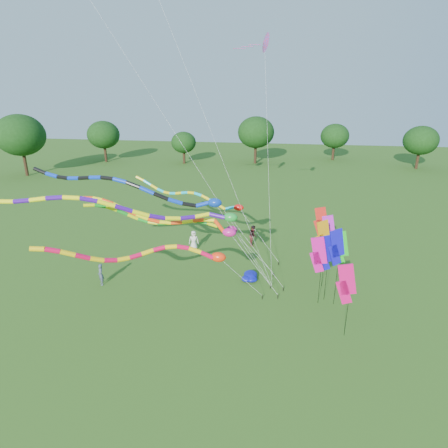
# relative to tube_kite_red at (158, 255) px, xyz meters

# --- Properties ---
(ground) EXTENTS (160.00, 160.00, 0.00)m
(ground) POSITION_rel_tube_kite_red_xyz_m (4.17, 0.18, -4.08)
(ground) COLOR #245015
(ground) RESTS_ON ground
(tree_ring) EXTENTS (118.99, 119.46, 9.68)m
(tree_ring) POSITION_rel_tube_kite_red_xyz_m (-0.44, 0.47, 1.51)
(tree_ring) COLOR #382314
(tree_ring) RESTS_ON ground
(tube_kite_red) EXTENTS (11.72, 6.01, 6.09)m
(tube_kite_red) POSITION_rel_tube_kite_red_xyz_m (0.00, 0.00, 0.00)
(tube_kite_red) COLOR black
(tube_kite_red) RESTS_ON ground
(tube_kite_orange) EXTENTS (14.02, 1.12, 6.97)m
(tube_kite_orange) POSITION_rel_tube_kite_red_xyz_m (-0.16, 3.50, 1.03)
(tube_kite_orange) COLOR black
(tube_kite_orange) RESTS_ON ground
(tube_kite_purple) EXTENTS (16.12, 5.30, 8.29)m
(tube_kite_purple) POSITION_rel_tube_kite_red_xyz_m (-0.96, 1.13, 2.32)
(tube_kite_purple) COLOR black
(tube_kite_purple) RESTS_ON ground
(tube_kite_blue) EXTENTS (16.85, 1.28, 8.58)m
(tube_kite_blue) POSITION_rel_tube_kite_red_xyz_m (-2.34, 4.12, 2.76)
(tube_kite_blue) COLOR black
(tube_kite_blue) RESTS_ON ground
(tube_kite_cyan) EXTENTS (12.26, 2.65, 6.73)m
(tube_kite_cyan) POSITION_rel_tube_kite_red_xyz_m (0.36, 9.23, 0.93)
(tube_kite_cyan) COLOR black
(tube_kite_cyan) RESTS_ON ground
(tube_kite_green) EXTENTS (12.91, 2.67, 6.43)m
(tube_kite_green) POSITION_rel_tube_kite_red_xyz_m (-0.07, 4.80, 0.38)
(tube_kite_green) COLOR black
(tube_kite_green) RESTS_ON ground
(delta_kite_high_c) EXTENTS (3.73, 7.13, 17.52)m
(delta_kite_high_c) POSITION_rel_tube_kite_red_xyz_m (5.20, 10.41, 12.35)
(delta_kite_high_c) COLOR black
(delta_kite_high_c) RESTS_ON ground
(banner_pole_blue_b) EXTENTS (1.11, 0.51, 5.32)m
(banner_pole_blue_b) POSITION_rel_tube_kite_red_xyz_m (10.53, 2.80, -0.03)
(banner_pole_blue_b) COLOR black
(banner_pole_blue_b) RESTS_ON ground
(banner_pole_green) EXTENTS (1.16, 0.09, 4.42)m
(banner_pole_green) POSITION_rel_tube_kite_red_xyz_m (11.13, 4.89, -0.91)
(banner_pole_green) COLOR black
(banner_pole_green) RESTS_ON ground
(banner_pole_blue_a) EXTENTS (1.16, 0.24, 4.65)m
(banner_pole_blue_a) POSITION_rel_tube_kite_red_xyz_m (9.94, 3.32, -0.69)
(banner_pole_blue_a) COLOR black
(banner_pole_blue_a) RESTS_ON ground
(banner_pole_orange) EXTENTS (1.10, 0.53, 5.05)m
(banner_pole_orange) POSITION_rel_tube_kite_red_xyz_m (9.94, 5.10, -0.29)
(banner_pole_orange) COLOR black
(banner_pole_orange) RESTS_ON ground
(banner_pole_magenta_b) EXTENTS (1.16, 0.11, 4.55)m
(banner_pole_magenta_b) POSITION_rel_tube_kite_red_xyz_m (10.74, -0.45, -0.79)
(banner_pole_magenta_b) COLOR black
(banner_pole_magenta_b) RESTS_ON ground
(banner_pole_magenta_a) EXTENTS (1.16, 0.18, 4.70)m
(banner_pole_magenta_a) POSITION_rel_tube_kite_red_xyz_m (9.51, 2.88, -0.64)
(banner_pole_magenta_a) COLOR black
(banner_pole_magenta_a) RESTS_ON ground
(banner_pole_red) EXTENTS (1.16, 0.13, 4.94)m
(banner_pole_red) POSITION_rel_tube_kite_red_xyz_m (10.08, 8.51, -0.40)
(banner_pole_red) COLOR black
(banner_pole_red) RESTS_ON ground
(banner_pole_violet) EXTENTS (1.16, 0.12, 4.48)m
(banner_pole_violet) POSITION_rel_tube_kite_red_xyz_m (10.63, 8.03, -0.86)
(banner_pole_violet) COLOR black
(banner_pole_violet) RESTS_ON ground
(blue_nylon_heap) EXTENTS (1.88, 1.46, 0.52)m
(blue_nylon_heap) POSITION_rel_tube_kite_red_xyz_m (5.02, 5.56, -3.84)
(blue_nylon_heap) COLOR #0C12A1
(blue_nylon_heap) RESTS_ON ground
(person_a) EXTENTS (0.96, 0.76, 1.74)m
(person_a) POSITION_rel_tube_kite_red_xyz_m (-0.36, 10.07, -3.21)
(person_a) COLOR silver
(person_a) RESTS_ON ground
(person_b) EXTENTS (0.67, 0.69, 1.60)m
(person_b) POSITION_rel_tube_kite_red_xyz_m (-5.46, 2.90, -3.27)
(person_b) COLOR #444C5F
(person_b) RESTS_ON ground
(person_c) EXTENTS (0.77, 0.96, 1.86)m
(person_c) POSITION_rel_tube_kite_red_xyz_m (4.67, 11.94, -3.15)
(person_c) COLOR maroon
(person_c) RESTS_ON ground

